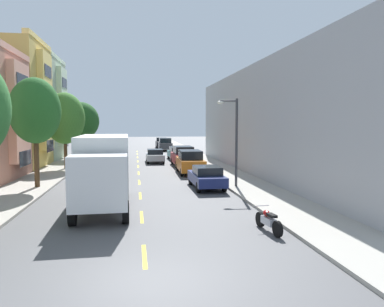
# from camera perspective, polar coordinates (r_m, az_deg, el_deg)

# --- Properties ---
(ground_plane) EXTENTS (160.00, 160.00, 0.00)m
(ground_plane) POSITION_cam_1_polar(r_m,az_deg,el_deg) (39.76, -8.18, -1.46)
(ground_plane) COLOR #4C4C4F
(sidewalk_left) EXTENTS (3.20, 120.00, 0.14)m
(sidewalk_left) POSITION_cam_1_polar(r_m,az_deg,el_deg) (38.38, -18.82, -1.77)
(sidewalk_left) COLOR #A39E93
(sidewalk_left) RESTS_ON ground_plane
(sidewalk_right) EXTENTS (3.20, 120.00, 0.14)m
(sidewalk_right) POSITION_cam_1_polar(r_m,az_deg,el_deg) (38.47, 2.48, -1.52)
(sidewalk_right) COLOR #A39E93
(sidewalk_right) RESTS_ON ground_plane
(lane_centerline_dashes) EXTENTS (0.14, 47.20, 0.01)m
(lane_centerline_dashes) POSITION_cam_1_polar(r_m,az_deg,el_deg) (34.29, -8.12, -2.41)
(lane_centerline_dashes) COLOR yellow
(lane_centerline_dashes) RESTS_ON ground_plane
(townhouse_fifth_sage) EXTENTS (12.11, 7.99, 11.64)m
(townhouse_fifth_sage) POSITION_cam_1_polar(r_m,az_deg,el_deg) (47.22, -26.10, 5.89)
(townhouse_fifth_sage) COLOR #99AD8E
(townhouse_fifth_sage) RESTS_ON ground_plane
(apartment_block_opposite) EXTENTS (10.00, 36.00, 8.69)m
(apartment_block_opposite) POSITION_cam_1_polar(r_m,az_deg,el_deg) (32.67, 16.75, 4.74)
(apartment_block_opposite) COLOR #A8A8AD
(apartment_block_opposite) RESTS_ON ground_plane
(street_tree_second) EXTENTS (3.12, 3.12, 6.85)m
(street_tree_second) POSITION_cam_1_polar(r_m,az_deg,el_deg) (25.53, -22.66, 5.96)
(street_tree_second) COLOR #47331E
(street_tree_second) RESTS_ON sidewalk_left
(street_tree_third) EXTENTS (3.49, 3.49, 6.73)m
(street_tree_third) POSITION_cam_1_polar(r_m,az_deg,el_deg) (35.28, -18.70, 5.05)
(street_tree_third) COLOR #47331E
(street_tree_third) RESTS_ON sidewalk_left
(street_tree_farthest) EXTENTS (4.14, 4.14, 6.46)m
(street_tree_farthest) POSITION_cam_1_polar(r_m,az_deg,el_deg) (45.14, -16.47, 4.75)
(street_tree_farthest) COLOR #47331E
(street_tree_farthest) RESTS_ON sidewalk_left
(street_lamp) EXTENTS (1.35, 0.28, 5.55)m
(street_lamp) POSITION_cam_1_polar(r_m,az_deg,el_deg) (23.96, 6.33, 2.85)
(street_lamp) COLOR #38383D
(street_lamp) RESTS_ON sidewalk_right
(delivery_box_truck) EXTENTS (2.58, 7.94, 3.51)m
(delivery_box_truck) POSITION_cam_1_polar(r_m,az_deg,el_deg) (19.01, -13.26, -2.07)
(delivery_box_truck) COLOR white
(delivery_box_truck) RESTS_ON ground_plane
(parked_wagon_teal) EXTENTS (1.92, 4.74, 1.50)m
(parked_wagon_teal) POSITION_cam_1_polar(r_m,az_deg,el_deg) (43.05, -2.27, 0.11)
(parked_wagon_teal) COLOR #195B60
(parked_wagon_teal) RESTS_ON ground_plane
(parked_wagon_sky) EXTENTS (1.84, 4.71, 1.50)m
(parked_wagon_sky) POSITION_cam_1_polar(r_m,az_deg,el_deg) (36.67, -15.16, -0.82)
(parked_wagon_sky) COLOR #7A9EC6
(parked_wagon_sky) RESTS_ON ground_plane
(parked_suv_charcoal) EXTENTS (2.01, 4.82, 1.93)m
(parked_suv_charcoal) POSITION_cam_1_polar(r_m,az_deg,el_deg) (57.89, -4.09, 1.41)
(parked_suv_charcoal) COLOR #333338
(parked_suv_charcoal) RESTS_ON ground_plane
(parked_pickup_white) EXTENTS (2.14, 5.35, 1.73)m
(parked_pickup_white) POSITION_cam_1_polar(r_m,az_deg,el_deg) (59.17, -12.65, 1.23)
(parked_pickup_white) COLOR silver
(parked_pickup_white) RESTS_ON ground_plane
(parked_suv_red) EXTENTS (2.05, 4.84, 1.93)m
(parked_suv_red) POSITION_cam_1_polar(r_m,az_deg,el_deg) (36.72, -1.35, -0.37)
(parked_suv_red) COLOR #AD1E1E
(parked_suv_red) RESTS_ON ground_plane
(parked_suv_orange) EXTENTS (2.02, 4.83, 1.93)m
(parked_suv_orange) POSITION_cam_1_polar(r_m,az_deg,el_deg) (31.11, -0.28, -1.25)
(parked_suv_orange) COLOR orange
(parked_suv_orange) RESTS_ON ground_plane
(parked_sedan_navy) EXTENTS (1.83, 4.51, 1.43)m
(parked_sedan_navy) POSITION_cam_1_polar(r_m,az_deg,el_deg) (24.09, 2.23, -3.52)
(parked_sedan_navy) COLOR navy
(parked_sedan_navy) RESTS_ON ground_plane
(parked_sedan_burgundy) EXTENTS (1.90, 4.54, 1.43)m
(parked_sedan_burgundy) POSITION_cam_1_polar(r_m,az_deg,el_deg) (49.26, -13.50, 0.48)
(parked_sedan_burgundy) COLOR maroon
(parked_sedan_burgundy) RESTS_ON ground_plane
(parked_pickup_black) EXTENTS (2.03, 5.31, 1.73)m
(parked_pickup_black) POSITION_cam_1_polar(r_m,az_deg,el_deg) (64.31, -4.57, 1.58)
(parked_pickup_black) COLOR black
(parked_pickup_black) RESTS_ON ground_plane
(moving_silver_sedan) EXTENTS (1.80, 4.50, 1.43)m
(moving_silver_sedan) POSITION_cam_1_polar(r_m,az_deg,el_deg) (40.17, -5.63, -0.31)
(moving_silver_sedan) COLOR #B2B5BA
(moving_silver_sedan) RESTS_ON ground_plane
(parked_motorcycle) EXTENTS (0.62, 2.05, 0.90)m
(parked_motorcycle) POSITION_cam_1_polar(r_m,az_deg,el_deg) (14.88, 11.48, -10.00)
(parked_motorcycle) COLOR black
(parked_motorcycle) RESTS_ON ground_plane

